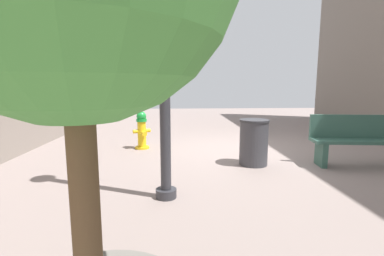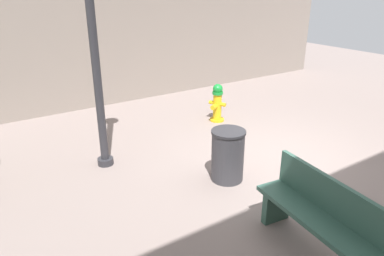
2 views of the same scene
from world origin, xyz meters
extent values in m
plane|color=gray|center=(0.00, 0.00, 0.00)|extent=(23.40, 23.40, 0.00)
cylinder|color=gold|center=(2.37, -0.26, 0.03)|extent=(0.34, 0.34, 0.05)
cylinder|color=gold|center=(2.37, -0.26, 0.35)|extent=(0.20, 0.20, 0.60)
cylinder|color=#198C33|center=(2.37, -0.26, 0.68)|extent=(0.25, 0.25, 0.06)
sphere|color=#198C33|center=(2.37, -0.26, 0.78)|extent=(0.23, 0.23, 0.23)
cylinder|color=gold|center=(2.24, -0.32, 0.42)|extent=(0.16, 0.13, 0.09)
cylinder|color=gold|center=(2.50, -0.20, 0.42)|extent=(0.16, 0.13, 0.09)
cylinder|color=gold|center=(2.31, -0.11, 0.38)|extent=(0.16, 0.18, 0.12)
cube|color=#33594C|center=(-1.15, 1.41, 0.23)|extent=(0.15, 0.41, 0.45)
cube|color=#33594C|center=(-1.83, 1.50, 0.48)|extent=(1.76, 0.65, 0.06)
cube|color=#33594C|center=(-1.86, 1.31, 0.73)|extent=(1.72, 0.27, 0.44)
cylinder|color=#2D2D33|center=(1.71, 2.75, 0.06)|extent=(0.28, 0.28, 0.12)
cylinder|color=#2D2D33|center=(1.71, 2.75, 2.07)|extent=(0.14, 0.14, 3.91)
cylinder|color=#38383D|center=(0.10, 1.26, 0.41)|extent=(0.53, 0.53, 0.83)
cylinder|color=#2C2C30|center=(0.10, 1.26, 0.85)|extent=(0.56, 0.56, 0.04)
camera|label=1|loc=(1.58, 6.37, 1.51)|focal=26.25mm
camera|label=2|loc=(-3.96, 4.64, 3.03)|focal=33.67mm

